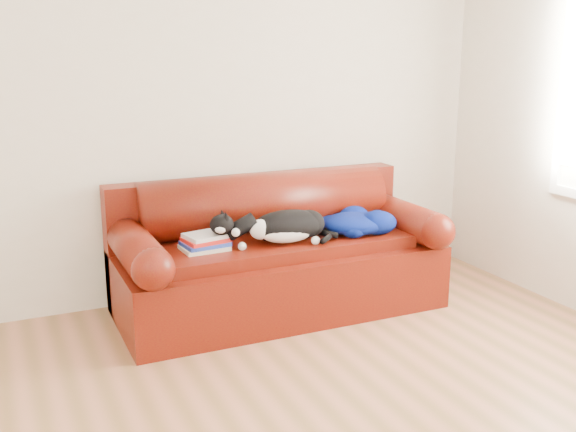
# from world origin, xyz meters

# --- Properties ---
(room_shell) EXTENTS (4.52, 4.02, 2.61)m
(room_shell) POSITION_xyz_m (0.12, 0.02, 1.67)
(room_shell) COLOR beige
(room_shell) RESTS_ON ground
(sofa_base) EXTENTS (2.10, 0.90, 0.50)m
(sofa_base) POSITION_xyz_m (0.46, 1.49, 0.24)
(sofa_base) COLOR #400207
(sofa_base) RESTS_ON ground
(sofa_back) EXTENTS (2.10, 1.01, 0.88)m
(sofa_back) POSITION_xyz_m (0.46, 1.74, 0.54)
(sofa_back) COLOR #400207
(sofa_back) RESTS_ON ground
(book_stack) EXTENTS (0.29, 0.24, 0.10)m
(book_stack) POSITION_xyz_m (-0.06, 1.42, 0.55)
(book_stack) COLOR beige
(book_stack) RESTS_ON sofa_base
(cat) EXTENTS (0.71, 0.29, 0.26)m
(cat) POSITION_xyz_m (0.46, 1.36, 0.60)
(cat) COLOR black
(cat) RESTS_ON sofa_base
(blanket) EXTENTS (0.52, 0.48, 0.16)m
(blanket) POSITION_xyz_m (0.98, 1.40, 0.57)
(blanket) COLOR #020B42
(blanket) RESTS_ON sofa_base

